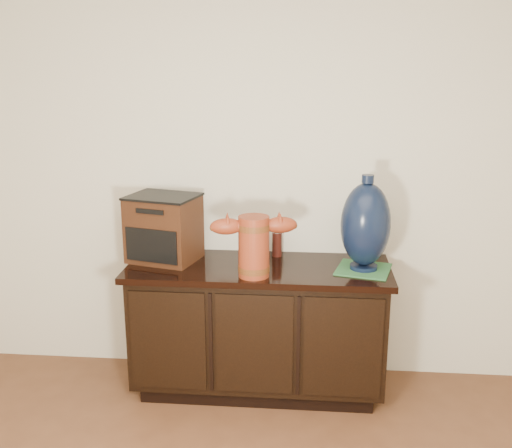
# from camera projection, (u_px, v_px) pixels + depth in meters

# --- Properties ---
(room) EXTENTS (5.00, 5.00, 5.00)m
(room) POSITION_uv_depth(u_px,v_px,m) (150.00, 384.00, 1.04)
(room) COLOR brown
(room) RESTS_ON ground
(sideboard) EXTENTS (1.46, 0.56, 0.75)m
(sideboard) POSITION_uv_depth(u_px,v_px,m) (258.00, 327.00, 3.42)
(sideboard) COLOR black
(sideboard) RESTS_ON ground
(terracotta_vessel) EXTENTS (0.46, 0.20, 0.33)m
(terracotta_vessel) POSITION_uv_depth(u_px,v_px,m) (254.00, 243.00, 3.12)
(terracotta_vessel) COLOR #96381B
(terracotta_vessel) RESTS_ON sideboard
(tv_radio) EXTENTS (0.44, 0.39, 0.38)m
(tv_radio) POSITION_uv_depth(u_px,v_px,m) (164.00, 228.00, 3.38)
(tv_radio) COLOR #371B0D
(tv_radio) RESTS_ON sideboard
(green_mat) EXTENTS (0.34, 0.34, 0.01)m
(green_mat) POSITION_uv_depth(u_px,v_px,m) (363.00, 269.00, 3.26)
(green_mat) COLOR #2E6737
(green_mat) RESTS_ON sideboard
(lamp_base) EXTENTS (0.32, 0.32, 0.52)m
(lamp_base) POSITION_uv_depth(u_px,v_px,m) (366.00, 225.00, 3.19)
(lamp_base) COLOR black
(lamp_base) RESTS_ON green_mat
(spray_can) EXTENTS (0.06, 0.06, 0.17)m
(spray_can) POSITION_uv_depth(u_px,v_px,m) (277.00, 243.00, 3.48)
(spray_can) COLOR #56170E
(spray_can) RESTS_ON sideboard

